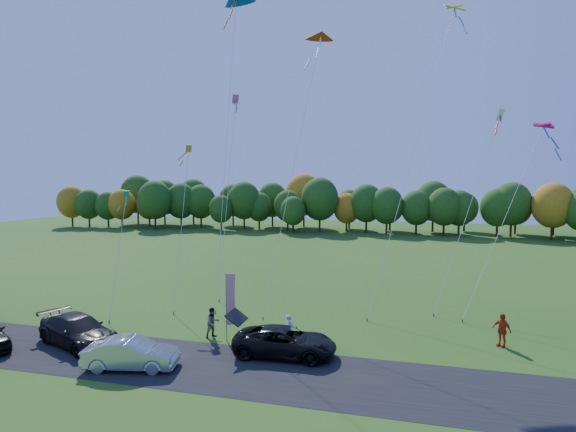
% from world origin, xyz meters
% --- Properties ---
extents(ground, '(160.00, 160.00, 0.00)m').
position_xyz_m(ground, '(0.00, 0.00, 0.00)').
color(ground, '#214F15').
extents(asphalt_strip, '(90.00, 6.00, 0.01)m').
position_xyz_m(asphalt_strip, '(0.00, -4.00, 0.01)').
color(asphalt_strip, black).
rests_on(asphalt_strip, ground).
extents(tree_line, '(116.00, 12.00, 10.00)m').
position_xyz_m(tree_line, '(0.00, 55.00, 0.00)').
color(tree_line, '#1E4711').
rests_on(tree_line, ground).
extents(black_suv, '(5.70, 2.83, 1.55)m').
position_xyz_m(black_suv, '(1.82, -1.72, 0.78)').
color(black_suv, black).
rests_on(black_suv, ground).
extents(silver_sedan, '(4.93, 2.59, 1.55)m').
position_xyz_m(silver_sedan, '(-5.31, -5.30, 0.77)').
color(silver_sedan, '#BABBBF').
rests_on(silver_sedan, ground).
extents(dark_truck_a, '(6.33, 4.41, 1.70)m').
position_xyz_m(dark_truck_a, '(-10.20, -3.21, 0.85)').
color(dark_truck_a, black).
rests_on(dark_truck_a, ground).
extents(person_tailgate_a, '(0.54, 0.72, 1.79)m').
position_xyz_m(person_tailgate_a, '(1.69, -0.16, 0.90)').
color(person_tailgate_a, silver).
rests_on(person_tailgate_a, ground).
extents(person_tailgate_b, '(1.09, 1.12, 1.81)m').
position_xyz_m(person_tailgate_b, '(-3.16, -0.06, 0.91)').
color(person_tailgate_b, gray).
rests_on(person_tailgate_b, ground).
extents(person_east, '(1.15, 1.12, 1.93)m').
position_xyz_m(person_east, '(13.55, 2.71, 0.97)').
color(person_east, red).
rests_on(person_east, ground).
extents(feather_flag, '(0.52, 0.23, 4.11)m').
position_xyz_m(feather_flag, '(-1.98, -0.22, 2.51)').
color(feather_flag, '#999999').
rests_on(feather_flag, ground).
extents(kite_delta_blue, '(3.79, 11.49, 27.70)m').
position_xyz_m(kite_delta_blue, '(-6.07, 9.75, 13.67)').
color(kite_delta_blue, '#4C3F33').
rests_on(kite_delta_blue, ground).
extents(kite_parafoil_orange, '(8.01, 12.19, 24.83)m').
position_xyz_m(kite_parafoil_orange, '(8.75, 11.24, 12.20)').
color(kite_parafoil_orange, '#4C3F33').
rests_on(kite_parafoil_orange, ground).
extents(kite_delta_red, '(3.35, 11.05, 23.18)m').
position_xyz_m(kite_delta_red, '(-0.19, 9.17, 11.37)').
color(kite_delta_red, '#4C3F33').
rests_on(kite_delta_red, ground).
extents(kite_parafoil_rainbow, '(8.04, 8.49, 14.36)m').
position_xyz_m(kite_parafoil_rainbow, '(15.22, 10.81, 7.02)').
color(kite_parafoil_rainbow, '#4C3F33').
rests_on(kite_parafoil_rainbow, ground).
extents(kite_diamond_yellow, '(2.07, 6.32, 12.71)m').
position_xyz_m(kite_diamond_yellow, '(-8.56, 6.48, 6.22)').
color(kite_diamond_yellow, '#4C3F33').
rests_on(kite_diamond_yellow, ground).
extents(kite_diamond_green, '(1.98, 5.04, 9.00)m').
position_xyz_m(kite_diamond_green, '(-11.74, 2.97, 4.39)').
color(kite_diamond_green, '#4C3F33').
rests_on(kite_diamond_green, ground).
extents(kite_diamond_white, '(5.53, 5.73, 15.34)m').
position_xyz_m(kite_diamond_white, '(12.53, 10.19, 7.36)').
color(kite_diamond_white, '#4C3F33').
rests_on(kite_diamond_white, ground).
extents(kite_diamond_pink, '(1.79, 7.58, 17.67)m').
position_xyz_m(kite_diamond_pink, '(-6.55, 10.93, 8.63)').
color(kite_diamond_pink, '#4C3F33').
rests_on(kite_diamond_pink, ground).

